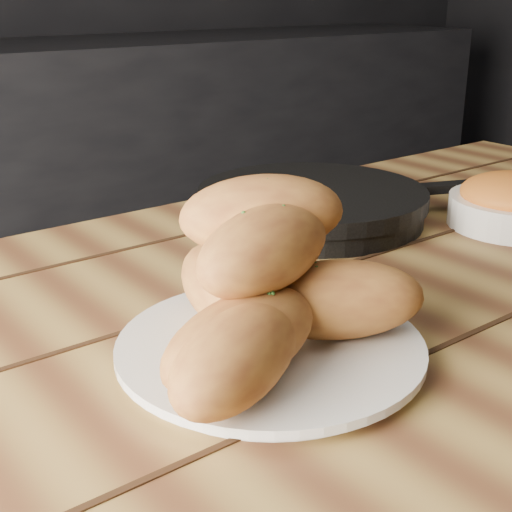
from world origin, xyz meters
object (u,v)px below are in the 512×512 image
(plate, at_px, (270,350))
(skillet, at_px, (313,204))
(table, at_px, (350,394))
(bread_rolls, at_px, (262,290))

(plate, relative_size, skillet, 0.61)
(table, bearing_deg, plate, -169.29)
(table, relative_size, skillet, 3.80)
(bread_rolls, bearing_deg, skillet, 42.12)
(plate, height_order, bread_rolls, bread_rolls)
(bread_rolls, bearing_deg, table, 12.17)
(bread_rolls, height_order, skillet, bread_rolls)
(plate, bearing_deg, bread_rolls, -155.26)
(table, height_order, skillet, skillet)
(table, xyz_separation_m, plate, (-0.13, -0.02, 0.10))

